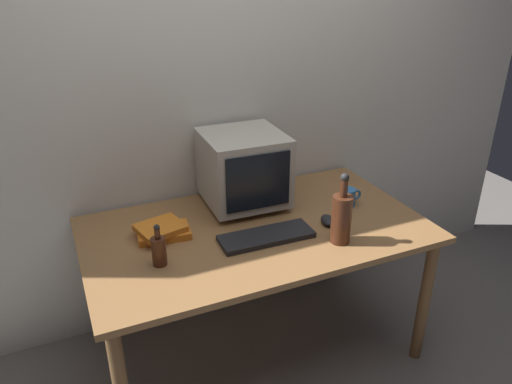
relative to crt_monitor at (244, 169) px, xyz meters
name	(u,v)px	position (x,y,z in m)	size (l,w,h in m)	color
ground_plane	(256,346)	(-0.04, -0.24, -0.91)	(6.00, 6.00, 0.00)	slate
back_wall	(215,89)	(-0.04, 0.26, 0.34)	(4.00, 0.08, 2.50)	silver
desk	(256,241)	(-0.04, -0.24, -0.27)	(1.56, 0.89, 0.72)	olive
crt_monitor	(244,169)	(0.00, 0.00, 0.00)	(0.39, 0.40, 0.37)	#B2AD9E
keyboard	(265,237)	(-0.05, -0.36, -0.18)	(0.42, 0.15, 0.02)	black
computer_mouse	(327,220)	(0.28, -0.35, -0.17)	(0.06, 0.10, 0.04)	black
bottle_tall	(342,217)	(0.24, -0.51, -0.07)	(0.09, 0.09, 0.32)	#472314
bottle_short	(159,250)	(-0.52, -0.36, -0.13)	(0.06, 0.06, 0.18)	#472314
book_stack	(162,231)	(-0.46, -0.15, -0.16)	(0.25, 0.21, 0.06)	orange
mug	(348,197)	(0.47, -0.22, -0.15)	(0.12, 0.08, 0.09)	#3370B2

